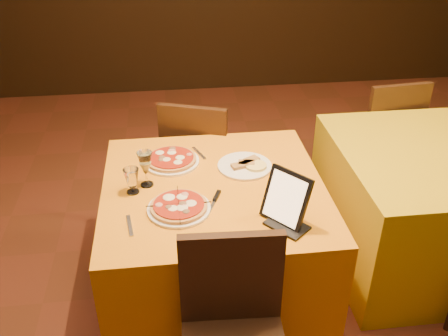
{
  "coord_description": "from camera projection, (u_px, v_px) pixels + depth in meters",
  "views": [
    {
      "loc": [
        -0.35,
        -1.68,
        2.11
      ],
      "look_at": [
        -0.1,
        0.37,
        0.86
      ],
      "focal_mm": 40.0,
      "sensor_mm": 36.0,
      "label": 1
    }
  ],
  "objects": [
    {
      "name": "chair_side_far",
      "position": [
        378.0,
        134.0,
        3.59
      ],
      "size": [
        0.39,
        0.39,
        0.91
      ],
      "primitive_type": null,
      "rotation": [
        0.0,
        0.0,
        3.24
      ],
      "color": "#301F0F",
      "rests_on": "floor"
    },
    {
      "name": "knife",
      "position": [
        212.0,
        206.0,
        2.32
      ],
      "size": [
        0.09,
        0.18,
        0.01
      ],
      "primitive_type": "cube",
      "rotation": [
        0.0,
        0.0,
        1.18
      ],
      "color": "silver",
      "rests_on": "main_table"
    },
    {
      "name": "tablet",
      "position": [
        286.0,
        198.0,
        2.17
      ],
      "size": [
        0.21,
        0.23,
        0.24
      ],
      "primitive_type": "cube",
      "rotation": [
        -0.35,
        0.0,
        -0.87
      ],
      "color": "black",
      "rests_on": "main_table"
    },
    {
      "name": "pizza_far",
      "position": [
        171.0,
        160.0,
        2.66
      ],
      "size": [
        0.3,
        0.3,
        0.03
      ],
      "rotation": [
        0.0,
        0.0,
        0.29
      ],
      "color": "white",
      "rests_on": "main_table"
    },
    {
      "name": "main_table",
      "position": [
        214.0,
        244.0,
        2.67
      ],
      "size": [
        1.1,
        1.1,
        0.75
      ],
      "primitive_type": "cube",
      "color": "orange",
      "rests_on": "floor"
    },
    {
      "name": "pizza_near",
      "position": [
        179.0,
        207.0,
        2.29
      ],
      "size": [
        0.29,
        0.29,
        0.03
      ],
      "rotation": [
        0.0,
        0.0,
        0.14
      ],
      "color": "white",
      "rests_on": "main_table"
    },
    {
      "name": "fork_far",
      "position": [
        199.0,
        153.0,
        2.75
      ],
      "size": [
        0.07,
        0.15,
        0.01
      ],
      "primitive_type": "cube",
      "rotation": [
        0.0,
        0.0,
        1.94
      ],
      "color": "silver",
      "rests_on": "main_table"
    },
    {
      "name": "chair_main_far",
      "position": [
        202.0,
        158.0,
        3.3
      ],
      "size": [
        0.47,
        0.47,
        0.91
      ],
      "primitive_type": null,
      "rotation": [
        0.0,
        0.0,
        2.81
      ],
      "color": "black",
      "rests_on": "floor"
    },
    {
      "name": "water_glass",
      "position": [
        132.0,
        181.0,
        2.39
      ],
      "size": [
        0.08,
        0.08,
        0.13
      ],
      "primitive_type": null,
      "rotation": [
        0.0,
        0.0,
        0.21
      ],
      "color": "silver",
      "rests_on": "main_table"
    },
    {
      "name": "wine_glass",
      "position": [
        146.0,
        169.0,
        2.43
      ],
      "size": [
        0.1,
        0.1,
        0.19
      ],
      "primitive_type": null,
      "rotation": [
        0.0,
        0.0,
        0.33
      ],
      "color": "#C7C171",
      "rests_on": "main_table"
    },
    {
      "name": "fork_near",
      "position": [
        130.0,
        226.0,
        2.2
      ],
      "size": [
        0.04,
        0.16,
        0.01
      ],
      "primitive_type": "cube",
      "rotation": [
        0.0,
        0.0,
        1.71
      ],
      "color": "silver",
      "rests_on": "main_table"
    },
    {
      "name": "side_table",
      "position": [
        426.0,
        206.0,
        2.97
      ],
      "size": [
        1.1,
        1.1,
        0.75
      ],
      "primitive_type": "cube",
      "color": "#C09C0C",
      "rests_on": "floor"
    },
    {
      "name": "cutlet_dish",
      "position": [
        245.0,
        165.0,
        2.62
      ],
      "size": [
        0.29,
        0.29,
        0.03
      ],
      "rotation": [
        0.0,
        0.0,
        -0.25
      ],
      "color": "white",
      "rests_on": "main_table"
    }
  ]
}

